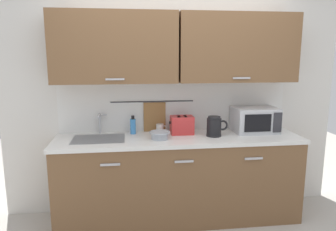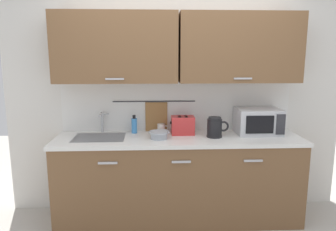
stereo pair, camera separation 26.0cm
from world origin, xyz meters
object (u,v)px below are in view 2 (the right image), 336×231
Objects in this scene: electric_kettle at (215,127)px; mug_near_sink at (161,128)px; microwave at (258,121)px; dish_soap_bottle at (134,125)px; mixing_bowl at (159,134)px; toaster at (183,125)px.

mug_near_sink is (-0.54, 0.23, -0.05)m from electric_kettle.
dish_soap_bottle is at bearing 176.32° from microwave.
mixing_bowl is 0.32m from toaster.
electric_kettle is 0.89× the size of toaster.
electric_kettle reaches higher than dish_soap_bottle.
microwave reaches higher than dish_soap_bottle.
dish_soap_bottle is 1.63× the size of mug_near_sink.
electric_kettle reaches higher than mug_near_sink.
mixing_bowl is at bearing -144.05° from toaster.
mug_near_sink is at bearing 174.24° from microwave.
mixing_bowl is 0.84× the size of toaster.
mug_near_sink is 0.56× the size of mixing_bowl.
microwave is 1.32m from dish_soap_bottle.
mixing_bowl is at bearing -170.90° from microwave.
microwave is 0.80m from toaster.
electric_kettle is (-0.49, -0.12, -0.03)m from microwave.
dish_soap_bottle reaches higher than toaster.
electric_kettle is 0.58m from mixing_bowl.
toaster is at bearing -7.51° from dish_soap_bottle.
electric_kettle is 1.06× the size of mixing_bowl.
toaster is (0.26, 0.19, 0.05)m from mixing_bowl.
mixing_bowl is (0.26, -0.25, -0.04)m from dish_soap_bottle.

